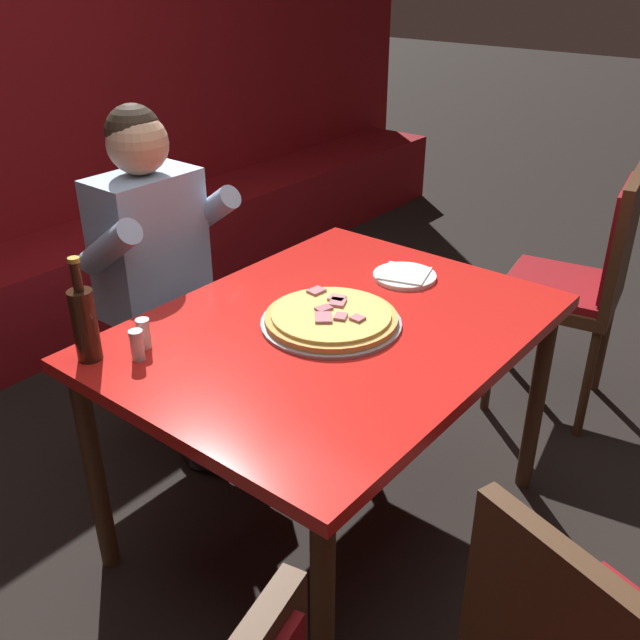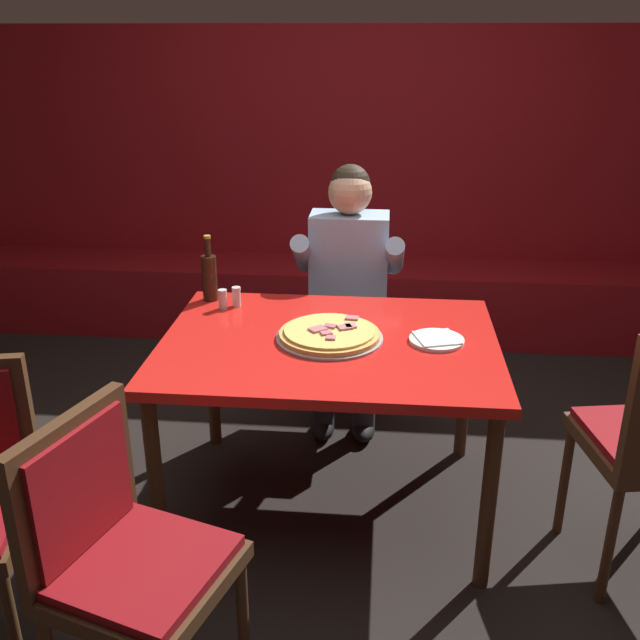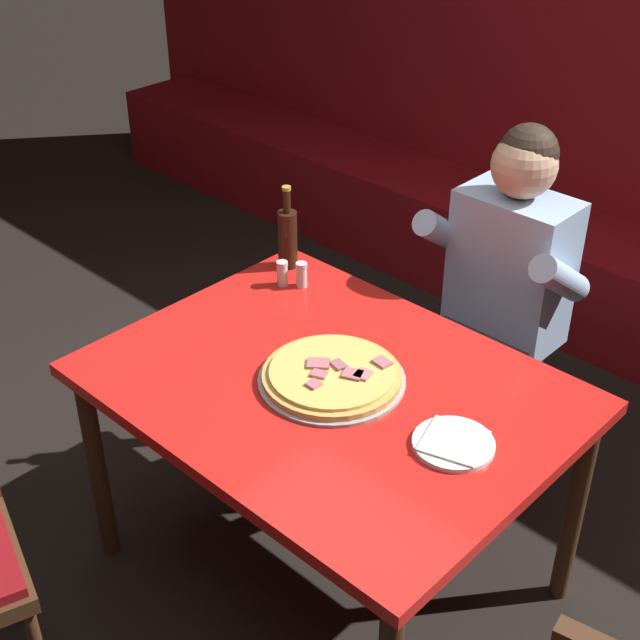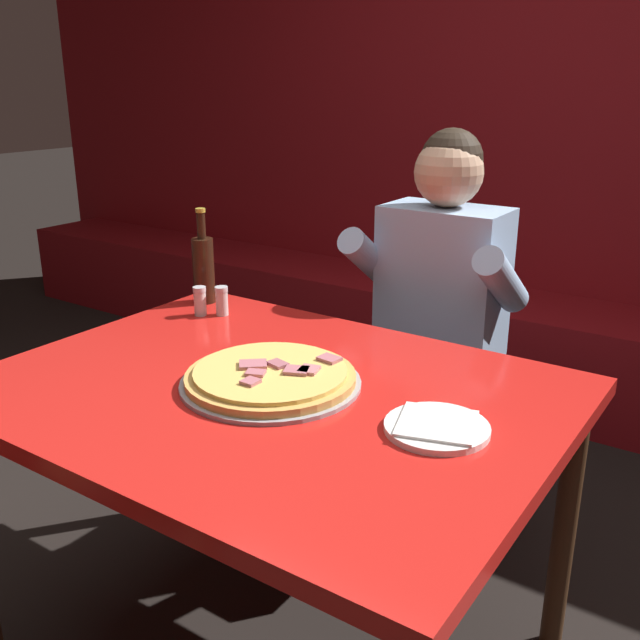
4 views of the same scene
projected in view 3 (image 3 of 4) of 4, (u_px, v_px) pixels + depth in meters
The scene contains 9 objects.
ground_plane at pixel (329, 570), 2.88m from camera, with size 24.00×24.00×0.00m, color black.
booth_bench at pixel (619, 294), 3.89m from camera, with size 6.46×0.48×0.46m, color maroon.
main_dining_table at pixel (330, 404), 2.51m from camera, with size 1.29×0.98×0.75m.
pizza at pixel (333, 376), 2.46m from camera, with size 0.41×0.41×0.05m.
plate_white_paper at pixel (454, 443), 2.24m from camera, with size 0.21×0.21×0.02m.
beer_bottle at pixel (287, 237), 2.97m from camera, with size 0.07×0.07×0.29m.
shaker_oregano at pixel (302, 276), 2.89m from camera, with size 0.04×0.04×0.09m.
shaker_red_pepper_flakes at pixel (282, 274), 2.90m from camera, with size 0.04×0.04×0.09m.
diner_seated_blue_shirt at pixel (494, 297), 2.95m from camera, with size 0.53×0.53×1.27m.
Camera 3 is at (1.35, -1.46, 2.23)m, focal length 50.00 mm.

